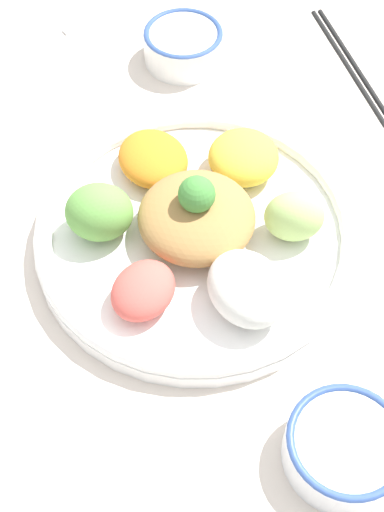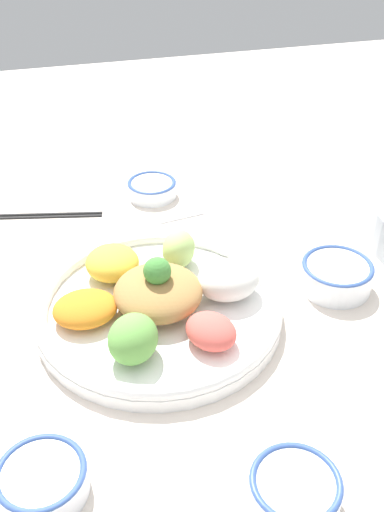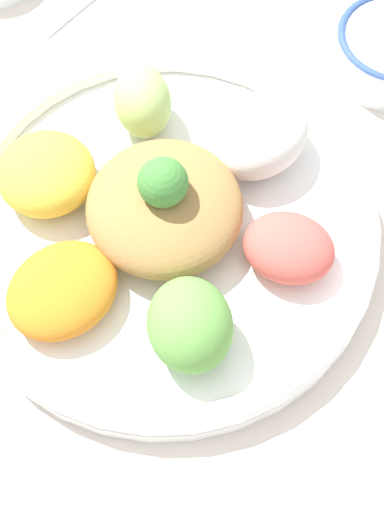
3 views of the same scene
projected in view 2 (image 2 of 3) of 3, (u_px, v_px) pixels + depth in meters
ground_plane at (142, 339)px, 0.83m from camera, size 2.40×2.40×0.00m
salad_platter at (159, 302)px, 0.85m from camera, size 0.35×0.35×0.10m
sauce_bowl_red at (336, 274)px, 0.91m from camera, size 0.11×0.11×0.04m
sauce_bowl_dark at (152, 188)px, 1.14m from camera, size 0.09×0.09×0.03m
rice_bowl_plain at (295, 491)px, 0.62m from camera, size 0.10×0.10×0.04m
sauce_bowl_far at (42, 479)px, 0.63m from camera, size 0.10×0.10×0.04m
chopsticks_pair_near at (36, 215)px, 1.09m from camera, size 0.24×0.07×0.01m
serving_spoon_main at (203, 211)px, 1.10m from camera, size 0.13×0.05×0.01m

